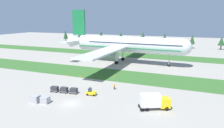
% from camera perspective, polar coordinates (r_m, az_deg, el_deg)
% --- Properties ---
extents(ground_plane, '(400.00, 400.00, 0.00)m').
position_cam_1_polar(ground_plane, '(51.62, -11.40, -10.79)').
color(ground_plane, gray).
extents(grass_strip_near, '(320.00, 15.26, 0.01)m').
position_cam_1_polar(grass_strip_near, '(75.35, 0.33, -3.00)').
color(grass_strip_near, '#336028').
rests_on(grass_strip_near, ground).
extents(grass_strip_far, '(320.00, 15.26, 0.01)m').
position_cam_1_polar(grass_strip_far, '(115.02, 8.10, 2.34)').
color(grass_strip_far, '#336028').
rests_on(grass_strip_far, ground).
extents(airliner, '(57.65, 71.23, 24.24)m').
position_cam_1_polar(airliner, '(94.17, 3.67, 5.52)').
color(airliner, silver).
rests_on(airliner, ground).
extents(baggage_tug, '(2.75, 1.64, 1.97)m').
position_cam_1_polar(baggage_tug, '(55.93, -5.86, -7.83)').
color(baggage_tug, yellow).
rests_on(baggage_tug, ground).
extents(cargo_dolly_lead, '(2.38, 1.78, 1.55)m').
position_cam_1_polar(cargo_dolly_lead, '(57.73, -10.60, -7.21)').
color(cargo_dolly_lead, '#A3A3A8').
rests_on(cargo_dolly_lead, ground).
extents(cargo_dolly_second, '(2.38, 1.78, 1.55)m').
position_cam_1_polar(cargo_dolly_second, '(58.95, -13.18, -6.91)').
color(cargo_dolly_second, '#A3A3A8').
rests_on(cargo_dolly_second, ground).
extents(cargo_dolly_third, '(2.38, 1.78, 1.55)m').
position_cam_1_polar(cargo_dolly_third, '(60.29, -15.65, -6.61)').
color(cargo_dolly_third, '#A3A3A8').
rests_on(cargo_dolly_third, ground).
extents(catering_truck, '(7.26, 5.09, 3.58)m').
position_cam_1_polar(catering_truck, '(48.11, 11.62, -10.06)').
color(catering_truck, yellow).
rests_on(catering_truck, ground).
extents(ground_crew_marshaller, '(0.56, 0.36, 1.74)m').
position_cam_1_polar(ground_crew_marshaller, '(59.91, 0.66, -6.22)').
color(ground_crew_marshaller, black).
rests_on(ground_crew_marshaller, ground).
extents(uld_container_0, '(2.05, 1.66, 1.78)m').
position_cam_1_polar(uld_container_0, '(54.44, -20.54, -9.10)').
color(uld_container_0, '#A3A3A8').
rests_on(uld_container_0, ground).
extents(uld_container_1, '(2.07, 1.69, 1.61)m').
position_cam_1_polar(uld_container_1, '(53.37, -18.10, -9.45)').
color(uld_container_1, '#A3A3A8').
rests_on(uld_container_1, ground).
extents(taxiway_marker_0, '(0.44, 0.44, 0.54)m').
position_cam_1_polar(taxiway_marker_0, '(74.01, -8.78, -3.22)').
color(taxiway_marker_0, orange).
rests_on(taxiway_marker_0, ground).
extents(taxiway_marker_1, '(0.44, 0.44, 0.45)m').
position_cam_1_polar(taxiway_marker_1, '(72.51, 0.66, -3.44)').
color(taxiway_marker_1, orange).
rests_on(taxiway_marker_1, ground).
extents(taxiway_marker_2, '(0.44, 0.44, 0.46)m').
position_cam_1_polar(taxiway_marker_2, '(75.92, -12.57, -3.01)').
color(taxiway_marker_2, orange).
rests_on(taxiway_marker_2, ground).
extents(distant_tree_line, '(156.95, 8.48, 11.93)m').
position_cam_1_polar(distant_tree_line, '(152.48, 11.50, 7.25)').
color(distant_tree_line, '#4C3823').
rests_on(distant_tree_line, ground).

